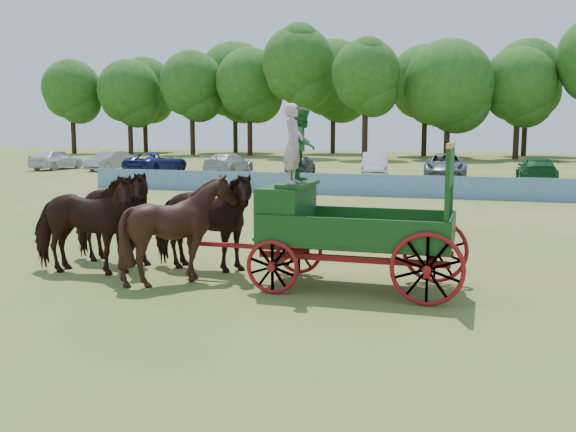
{
  "coord_description": "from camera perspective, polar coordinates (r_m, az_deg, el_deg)",
  "views": [
    {
      "loc": [
        6.46,
        -12.74,
        3.28
      ],
      "look_at": [
        2.25,
        0.98,
        1.3
      ],
      "focal_mm": 40.0,
      "sensor_mm": 36.0,
      "label": 1
    }
  ],
  "objects": [
    {
      "name": "ground",
      "position": [
        14.65,
        -9.6,
        -5.19
      ],
      "size": [
        160.0,
        160.0,
        0.0
      ],
      "primitive_type": "plane",
      "color": "olive",
      "rests_on": "ground"
    },
    {
      "name": "horse_lead_left",
      "position": [
        15.01,
        -17.8,
        -0.68
      ],
      "size": [
        2.84,
        1.52,
        2.3
      ],
      "primitive_type": "imported",
      "rotation": [
        0.0,
        0.0,
        1.67
      ],
      "color": "black",
      "rests_on": "ground"
    },
    {
      "name": "horse_lead_right",
      "position": [
        15.92,
        -15.54,
        -0.12
      ],
      "size": [
        2.89,
        1.69,
        2.3
      ],
      "primitive_type": "imported",
      "rotation": [
        0.0,
        0.0,
        1.4
      ],
      "color": "black",
      "rests_on": "ground"
    },
    {
      "name": "horse_wheel_left",
      "position": [
        13.79,
        -9.58,
        -1.13
      ],
      "size": [
        2.28,
        2.08,
        2.3
      ],
      "primitive_type": "imported",
      "rotation": [
        0.0,
        0.0,
        1.68
      ],
      "color": "black",
      "rests_on": "ground"
    },
    {
      "name": "horse_wheel_right",
      "position": [
        14.77,
        -7.67,
        -0.51
      ],
      "size": [
        2.75,
        1.3,
        2.3
      ],
      "primitive_type": "imported",
      "rotation": [
        0.0,
        0.0,
        1.55
      ],
      "color": "black",
      "rests_on": "ground"
    },
    {
      "name": "farm_dray",
      "position": [
        13.23,
        3.03,
        0.75
      ],
      "size": [
        6.0,
        2.0,
        3.76
      ],
      "color": "#A91710",
      "rests_on": "ground"
    },
    {
      "name": "sponsor_banner",
      "position": [
        31.75,
        3.43,
        2.86
      ],
      "size": [
        26.0,
        0.08,
        1.05
      ],
      "primitive_type": "cube",
      "color": "#1B5793",
      "rests_on": "ground"
    },
    {
      "name": "parked_cars",
      "position": [
        44.64,
        1.05,
        4.62
      ],
      "size": [
        42.8,
        7.19,
        1.64
      ],
      "color": "silver",
      "rests_on": "ground"
    },
    {
      "name": "treeline",
      "position": [
        74.43,
        10.61,
        12.16
      ],
      "size": [
        90.99,
        24.11,
        15.0
      ],
      "color": "#382314",
      "rests_on": "ground"
    }
  ]
}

